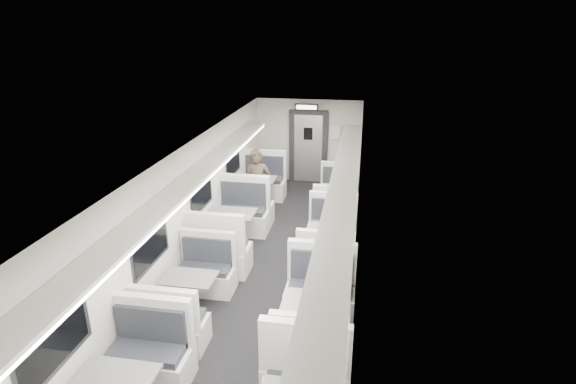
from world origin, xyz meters
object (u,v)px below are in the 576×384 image
(booth_left_c, at_px, (191,296))
(passenger, at_px, (257,186))
(booth_left_a, at_px, (256,194))
(exit_sign, at_px, (307,107))
(booth_right_a, at_px, (337,201))
(booth_right_c, at_px, (314,325))
(vestibule_door, at_px, (308,147))
(booth_left_b, at_px, (231,231))
(booth_right_b, at_px, (329,244))

(booth_left_c, distance_m, passenger, 3.78)
(booth_left_a, xyz_separation_m, exit_sign, (1.00, 1.87, 1.86))
(passenger, bearing_deg, booth_left_a, 101.63)
(booth_right_a, distance_m, booth_right_c, 4.92)
(booth_right_c, bearing_deg, passenger, 113.13)
(booth_right_a, height_order, vestibule_door, vestibule_door)
(booth_right_c, xyz_separation_m, passenger, (-1.79, 4.19, 0.48))
(booth_left_b, distance_m, booth_left_c, 2.26)
(booth_left_b, bearing_deg, booth_right_a, 47.77)
(booth_right_a, bearing_deg, booth_right_c, -90.00)
(booth_right_c, height_order, passenger, passenger)
(booth_right_b, bearing_deg, booth_left_b, 175.08)
(vestibule_door, bearing_deg, booth_right_c, -82.12)
(booth_right_c, relative_size, exit_sign, 3.55)
(booth_left_b, xyz_separation_m, passenger, (0.21, 1.47, 0.45))
(booth_left_a, distance_m, exit_sign, 2.82)
(booth_left_a, xyz_separation_m, vestibule_door, (1.00, 2.36, 0.62))
(booth_left_c, height_order, vestibule_door, vestibule_door)
(booth_right_b, xyz_separation_m, exit_sign, (-1.00, 4.19, 1.92))
(booth_left_c, distance_m, exit_sign, 6.65)
(booth_right_a, xyz_separation_m, exit_sign, (-1.00, 1.81, 1.93))
(booth_left_b, height_order, booth_left_c, booth_left_b)
(booth_left_a, bearing_deg, exit_sign, 61.92)
(booth_right_a, bearing_deg, booth_right_b, -90.00)
(booth_left_b, bearing_deg, booth_right_c, -53.66)
(vestibule_door, bearing_deg, passenger, -104.61)
(booth_right_a, relative_size, booth_right_c, 0.89)
(booth_left_a, relative_size, vestibule_door, 1.12)
(booth_left_b, xyz_separation_m, booth_right_b, (2.00, -0.17, -0.06))
(exit_sign, bearing_deg, booth_right_c, -81.56)
(booth_right_b, relative_size, passenger, 1.17)
(booth_left_c, bearing_deg, booth_left_a, 90.00)
(booth_left_a, relative_size, booth_left_b, 1.00)
(booth_right_b, relative_size, booth_right_c, 0.92)
(booth_left_c, height_order, booth_right_c, booth_right_c)
(booth_right_a, relative_size, vestibule_door, 0.94)
(booth_right_a, relative_size, exit_sign, 3.18)
(booth_left_c, relative_size, booth_right_b, 0.97)
(passenger, xyz_separation_m, vestibule_door, (0.79, 3.03, 0.17))
(booth_right_b, distance_m, passenger, 2.48)
(booth_left_b, distance_m, vestibule_door, 4.66)
(booth_right_b, bearing_deg, passenger, 137.41)
(booth_left_b, relative_size, vestibule_door, 1.12)
(booth_left_a, relative_size, booth_right_a, 1.19)
(booth_left_a, xyz_separation_m, booth_left_b, (0.00, -2.14, 0.00))
(booth_left_a, distance_m, vestibule_door, 2.64)
(passenger, distance_m, vestibule_door, 3.14)
(exit_sign, bearing_deg, vestibule_door, 90.00)
(vestibule_door, bearing_deg, booth_right_a, -66.52)
(booth_left_c, distance_m, booth_right_a, 4.89)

